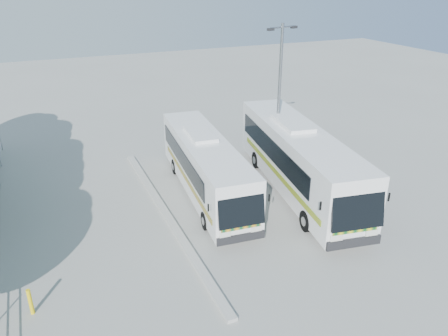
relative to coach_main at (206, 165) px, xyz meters
name	(u,v)px	position (x,y,z in m)	size (l,w,h in m)	color
ground	(224,225)	(-0.41, -3.41, -1.69)	(100.00, 100.00, 0.00)	#9C9C97
kerb_divider	(166,214)	(-2.71, -1.41, -1.61)	(0.40, 16.00, 0.15)	#B2B2AD
coach_main	(206,165)	(0.00, 0.00, 0.00)	(3.24, 11.24, 3.08)	white
coach_adjacent	(298,159)	(4.72, -1.66, 0.23)	(4.56, 12.84, 3.50)	white
lamppost	(279,95)	(4.89, 0.96, 3.10)	(2.09, 0.71, 8.67)	gray
bollard	(30,302)	(-9.04, -6.13, -1.17)	(0.15, 0.15, 1.04)	yellow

